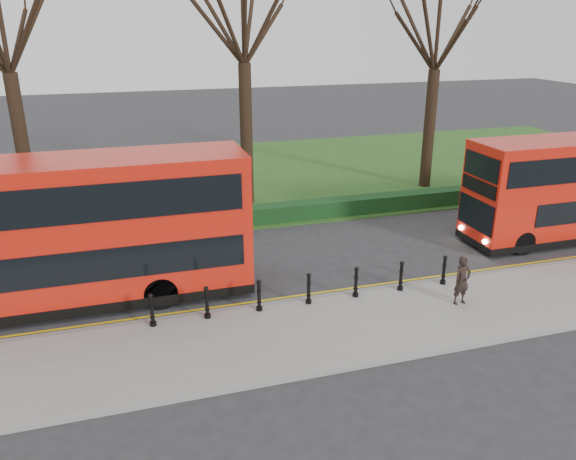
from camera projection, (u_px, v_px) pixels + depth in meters
name	position (u px, v px, depth m)	size (l,w,h in m)	color
ground	(257.00, 294.00, 18.86)	(120.00, 120.00, 0.00)	#28282B
pavement	(282.00, 338.00, 16.15)	(60.00, 4.00, 0.15)	gray
kerb	(264.00, 306.00, 17.94)	(60.00, 0.25, 0.16)	slate
grass_verge	(195.00, 180.00, 32.30)	(60.00, 18.00, 0.06)	#264C19
hedge	(220.00, 219.00, 24.82)	(60.00, 0.90, 0.80)	black
yellow_line_outer	(262.00, 304.00, 18.23)	(60.00, 0.10, 0.01)	yellow
yellow_line_inner	(261.00, 301.00, 18.41)	(60.00, 0.10, 0.01)	yellow
tree_left	(1.00, 18.00, 22.59)	(7.69, 7.69, 12.01)	black
tree_mid	(243.00, 12.00, 25.21)	(7.90, 7.90, 12.34)	black
tree_right	(438.00, 28.00, 28.17)	(7.29, 7.29, 11.38)	black
bollard_row	(309.00, 289.00, 17.80)	(9.90, 0.15, 1.00)	black
bus_lead	(57.00, 235.00, 17.42)	(11.90, 2.73, 4.73)	red
pedestrian	(462.00, 281.00, 17.68)	(0.58, 0.38, 1.60)	black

